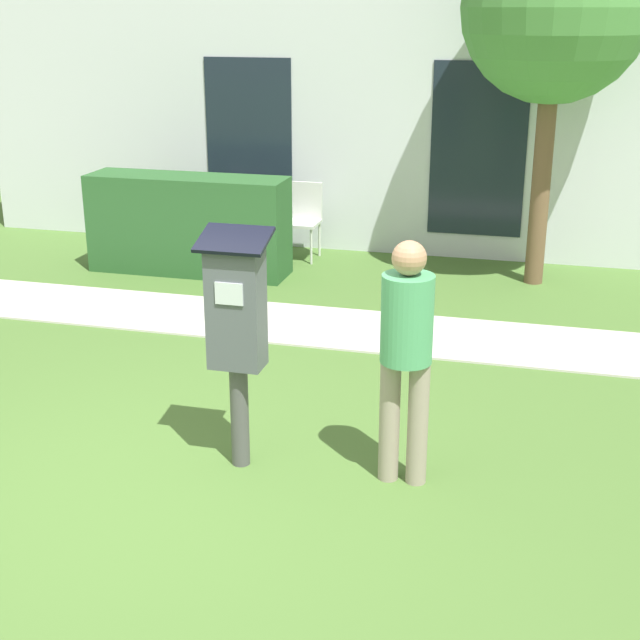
{
  "coord_description": "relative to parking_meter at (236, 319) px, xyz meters",
  "views": [
    {
      "loc": [
        2.27,
        -4.46,
        2.87
      ],
      "look_at": [
        0.95,
        0.53,
        1.05
      ],
      "focal_mm": 50.0,
      "sensor_mm": 36.0,
      "label": 1
    }
  ],
  "objects": [
    {
      "name": "tree",
      "position": [
        1.73,
        4.72,
        1.83
      ],
      "size": [
        1.9,
        1.9,
        3.82
      ],
      "color": "brown",
      "rests_on": "ground"
    },
    {
      "name": "building_facade",
      "position": [
        -0.42,
        5.65,
        0.58
      ],
      "size": [
        10.0,
        0.26,
        3.2
      ],
      "color": "silver",
      "rests_on": "ground"
    },
    {
      "name": "outdoor_chair_left",
      "position": [
        -1.97,
        5.06,
        -0.49
      ],
      "size": [
        0.44,
        0.44,
        0.9
      ],
      "rotation": [
        0.0,
        0.0,
        0.35
      ],
      "color": "silver",
      "rests_on": "ground"
    },
    {
      "name": "parking_meter",
      "position": [
        0.0,
        0.0,
        0.0
      ],
      "size": [
        0.44,
        0.31,
        1.59
      ],
      "color": "#4C4C4C",
      "rests_on": "ground"
    },
    {
      "name": "hedge_row",
      "position": [
        -2.08,
        4.16,
        -0.47
      ],
      "size": [
        2.26,
        0.6,
        1.1
      ],
      "color": "#285628",
      "rests_on": "ground"
    },
    {
      "name": "ground_plane",
      "position": [
        -0.42,
        -0.5,
        -1.02
      ],
      "size": [
        40.0,
        40.0,
        0.0
      ],
      "primitive_type": "plane",
      "color": "#476B2D"
    },
    {
      "name": "sidewalk",
      "position": [
        -0.42,
        2.71,
        -1.01
      ],
      "size": [
        12.0,
        1.1,
        0.02
      ],
      "color": "beige",
      "rests_on": "ground"
    },
    {
      "name": "outdoor_chair_middle",
      "position": [
        -1.02,
        5.09,
        -0.49
      ],
      "size": [
        0.44,
        0.44,
        0.9
      ],
      "rotation": [
        0.0,
        0.0,
        -0.4
      ],
      "color": "silver",
      "rests_on": "ground"
    },
    {
      "name": "person_standing",
      "position": [
        1.07,
        0.06,
        -0.09
      ],
      "size": [
        0.32,
        0.32,
        1.58
      ],
      "rotation": [
        0.0,
        0.0,
        -0.33
      ],
      "color": "gray",
      "rests_on": "ground"
    }
  ]
}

